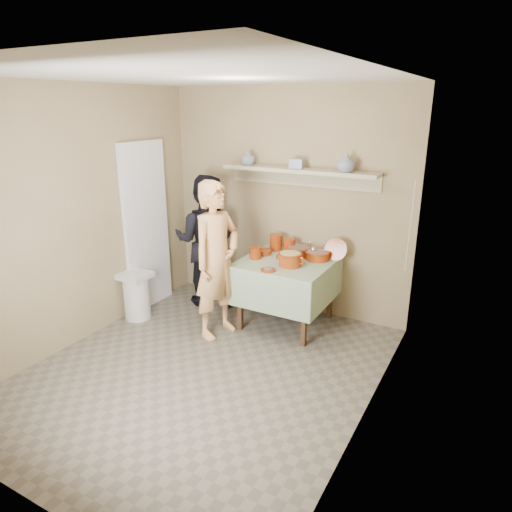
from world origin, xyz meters
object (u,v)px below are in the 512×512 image
Objects in this scene: person_helper at (206,241)px; trash_bin at (137,295)px; person_cook at (217,260)px; serving_table at (287,271)px; cazuela_rice at (290,258)px.

person_helper is 1.04m from trash_bin.
person_cook reaches higher than serving_table.
cazuela_rice is (1.23, -0.21, 0.04)m from person_helper.
cazuela_rice is (0.10, -0.15, 0.20)m from serving_table.
person_helper reaches higher than serving_table.
person_helper is at bearing 176.61° from serving_table.
trash_bin is at bearing -161.29° from cazuela_rice.
person_cook is at bearing -147.00° from cazuela_rice.
person_helper is at bearing 170.20° from cazuela_rice.
person_cook is 0.77m from cazuela_rice.
person_cook is at bearing 112.79° from person_helper.
person_helper is 2.88× the size of trash_bin.
cazuela_rice is (0.65, 0.42, 0.01)m from person_cook.
serving_table is at bearing 123.66° from cazuela_rice.
serving_table is (1.14, -0.07, -0.16)m from person_helper.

